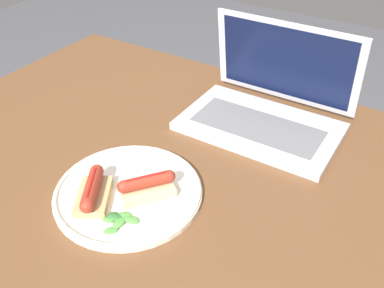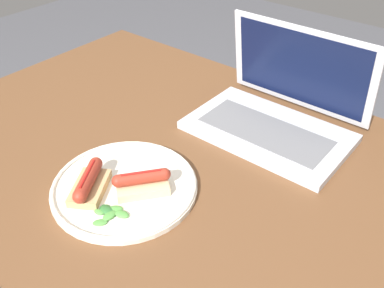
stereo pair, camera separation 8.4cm
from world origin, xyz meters
TOP-DOWN VIEW (x-y plane):
  - desk at (0.00, 0.00)m, footprint 1.18×0.83m
  - laptop at (0.13, 0.22)m, footprint 0.35×0.25m
  - plate at (0.01, -0.15)m, footprint 0.28×0.28m
  - sausage_toast_left at (-0.02, -0.20)m, footprint 0.10×0.11m
  - sausage_toast_middle at (0.05, -0.13)m, footprint 0.11×0.11m
  - salad_pile at (0.05, -0.22)m, footprint 0.06×0.07m

SIDE VIEW (x-z plane):
  - desk at x=0.00m, z-range 0.28..1.00m
  - plate at x=0.01m, z-range 0.72..0.74m
  - salad_pile at x=0.05m, z-range 0.73..0.74m
  - sausage_toast_middle at x=0.05m, z-range 0.73..0.77m
  - sausage_toast_left at x=-0.02m, z-range 0.73..0.77m
  - laptop at x=0.13m, z-range 0.65..0.87m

